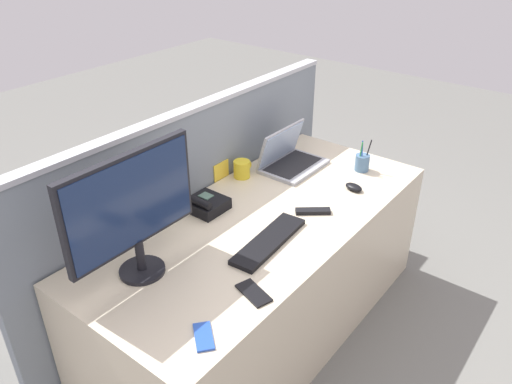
# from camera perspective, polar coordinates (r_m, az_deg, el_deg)

# --- Properties ---
(ground_plane) EXTENTS (10.00, 10.00, 0.00)m
(ground_plane) POSITION_cam_1_polar(r_m,az_deg,el_deg) (2.85, 0.82, -14.89)
(ground_plane) COLOR slate
(desk) EXTENTS (1.92, 0.83, 0.71)m
(desk) POSITION_cam_1_polar(r_m,az_deg,el_deg) (2.61, 0.88, -9.38)
(desk) COLOR beige
(desk) RESTS_ON ground_plane
(cubicle_divider) EXTENTS (2.21, 0.08, 1.16)m
(cubicle_divider) POSITION_cam_1_polar(r_m,az_deg,el_deg) (2.73, -6.74, -1.82)
(cubicle_divider) COLOR gray
(cubicle_divider) RESTS_ON ground_plane
(desktop_monitor) EXTENTS (0.60, 0.19, 0.53)m
(desktop_monitor) POSITION_cam_1_polar(r_m,az_deg,el_deg) (1.95, -13.98, -1.66)
(desktop_monitor) COLOR black
(desktop_monitor) RESTS_ON desk
(laptop) EXTENTS (0.37, 0.26, 0.23)m
(laptop) POSITION_cam_1_polar(r_m,az_deg,el_deg) (2.86, 3.77, 3.96)
(laptop) COLOR #9EA0A8
(laptop) RESTS_ON desk
(desk_phone) EXTENTS (0.17, 0.18, 0.09)m
(desk_phone) POSITION_cam_1_polar(r_m,az_deg,el_deg) (2.46, -5.77, -1.38)
(desk_phone) COLOR black
(desk_phone) RESTS_ON desk
(keyboard_main) EXTENTS (0.46, 0.16, 0.02)m
(keyboard_main) POSITION_cam_1_polar(r_m,az_deg,el_deg) (2.22, 1.48, -5.61)
(keyboard_main) COLOR black
(keyboard_main) RESTS_ON desk
(computer_mouse_right_hand) EXTENTS (0.08, 0.11, 0.03)m
(computer_mouse_right_hand) POSITION_cam_1_polar(r_m,az_deg,el_deg) (2.68, 11.10, 0.55)
(computer_mouse_right_hand) COLOR black
(computer_mouse_right_hand) RESTS_ON desk
(pen_cup) EXTENTS (0.08, 0.08, 0.19)m
(pen_cup) POSITION_cam_1_polar(r_m,az_deg,el_deg) (2.88, 12.03, 3.32)
(pen_cup) COLOR #4C7093
(pen_cup) RESTS_ON desk
(cell_phone_black_slab) EXTENTS (0.12, 0.17, 0.01)m
(cell_phone_black_slab) POSITION_cam_1_polar(r_m,az_deg,el_deg) (1.96, -0.28, -11.45)
(cell_phone_black_slab) COLOR black
(cell_phone_black_slab) RESTS_ON desk
(cell_phone_blue_case) EXTENTS (0.13, 0.14, 0.01)m
(cell_phone_blue_case) POSITION_cam_1_polar(r_m,az_deg,el_deg) (1.81, -6.00, -16.09)
(cell_phone_blue_case) COLOR blue
(cell_phone_blue_case) RESTS_ON desk
(tv_remote) EXTENTS (0.14, 0.16, 0.02)m
(tv_remote) POSITION_cam_1_polar(r_m,az_deg,el_deg) (2.45, 6.52, -2.19)
(tv_remote) COLOR black
(tv_remote) RESTS_ON desk
(coffee_mug) EXTENTS (0.13, 0.09, 0.10)m
(coffee_mug) POSITION_cam_1_polar(r_m,az_deg,el_deg) (2.74, -1.61, 2.65)
(coffee_mug) COLOR yellow
(coffee_mug) RESTS_ON desk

